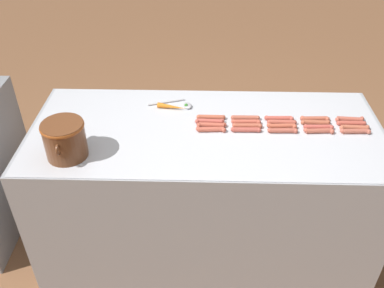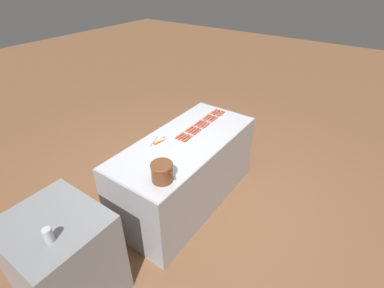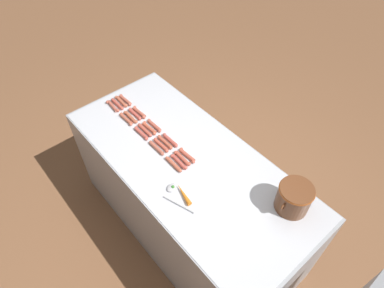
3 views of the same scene
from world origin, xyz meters
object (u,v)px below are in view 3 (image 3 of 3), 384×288
Objects in this scene: hot_dog_9 at (182,158)px; hot_dog_19 at (173,164)px; hot_dog_18 at (156,148)px; carrot at (183,193)px; hot_dog_2 at (154,125)px; bean_pot at (294,197)px; hot_dog_5 at (121,101)px; hot_dog_1 at (139,112)px; hot_dog_16 at (126,119)px; hot_dog_15 at (113,106)px; hot_dog_0 at (125,100)px; hot_dog_3 at (170,140)px; hot_dog_11 at (130,117)px; hot_dog_14 at (179,162)px; hot_dog_6 at (135,114)px; hot_dog_4 at (187,155)px; serving_spoon at (174,193)px; hot_dog_7 at (149,128)px; hot_dog_17 at (141,133)px; hot_dog_10 at (117,104)px; hot_dog_8 at (165,142)px; hot_dog_12 at (145,130)px; hot_dog_13 at (161,145)px.

hot_dog_9 and hot_dog_19 have the same top height.
hot_dog_18 is 0.91× the size of carrot.
bean_pot reaches higher than hot_dog_2.
bean_pot is at bearing 100.09° from hot_dog_5.
hot_dog_1 and hot_dog_16 have the same top height.
hot_dog_0 is at bearing 179.21° from hot_dog_15.
hot_dog_1 and hot_dog_3 have the same top height.
hot_dog_18 is (-0.00, 0.58, 0.00)m from hot_dog_15.
hot_dog_2 is 0.21m from hot_dog_11.
hot_dog_11 and hot_dog_14 have the same top height.
hot_dog_1 is 0.62× the size of bean_pot.
hot_dog_3 and hot_dog_14 have the same top height.
hot_dog_2 is (-0.00, 0.39, 0.00)m from hot_dog_0.
hot_dog_6 is 1.00× the size of hot_dog_11.
hot_dog_15 and hot_dog_19 have the same top height.
hot_dog_2 and hot_dog_4 have the same top height.
hot_dog_5 is 0.21m from hot_dog_11.
bean_pot is at bearing 132.24° from serving_spoon.
hot_dog_9 is at bearing 90.20° from hot_dog_7.
hot_dog_0 and hot_dog_17 have the same top height.
hot_dog_2 is 1.00× the size of hot_dog_10.
serving_spoon is (0.14, 0.56, -0.01)m from hot_dog_17.
hot_dog_19 is (0.08, 0.78, 0.00)m from hot_dog_5.
hot_dog_19 is at bearing 78.66° from hot_dog_7.
carrot is (0.10, 0.60, 0.00)m from hot_dog_17.
hot_dog_8 is 1.00× the size of hot_dog_18.
hot_dog_13 is at bearing 90.59° from hot_dog_12.
hot_dog_1 and hot_dog_14 have the same top height.
hot_dog_6 is at bearing -90.29° from hot_dog_8.
hot_dog_10 is (0.08, -0.77, 0.00)m from hot_dog_4.
hot_dog_7 and hot_dog_14 have the same top height.
hot_dog_0 and hot_dog_10 have the same top height.
hot_dog_2 and hot_dog_16 have the same top height.
hot_dog_4 is at bearing 101.66° from hot_dog_12.
hot_dog_6 is at bearing 79.57° from hot_dog_0.
hot_dog_17 is 1.00× the size of hot_dog_18.
hot_dog_4 is at bearing -145.63° from serving_spoon.
hot_dog_1 is 0.58m from hot_dog_4.
hot_dog_7 is at bearing -111.08° from serving_spoon.
hot_dog_4 is 1.00× the size of hot_dog_6.
hot_dog_10 and hot_dog_11 have the same top height.
hot_dog_3 is at bearing 166.30° from hot_dog_8.
serving_spoon is at bearing 74.88° from hot_dog_0.
hot_dog_9 is at bearing -128.78° from carrot.
hot_dog_13 is (0.04, 0.39, 0.00)m from hot_dog_6.
hot_dog_13 is 0.20m from hot_dog_14.
hot_dog_11 is at bearing -77.94° from hot_dog_7.
hot_dog_10 is at bearing -98.11° from carrot.
bean_pot is at bearing 101.53° from hot_dog_6.
hot_dog_5 is at bearing -103.04° from serving_spoon.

